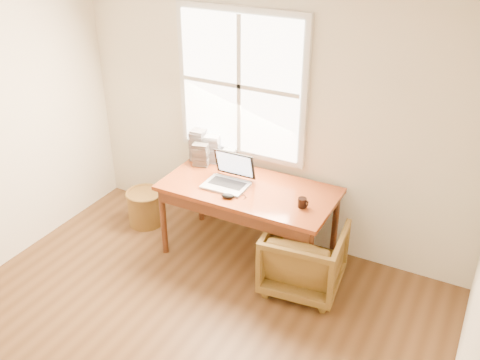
# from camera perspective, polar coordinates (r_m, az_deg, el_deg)

# --- Properties ---
(room_shell) EXTENTS (4.04, 4.54, 2.64)m
(room_shell) POSITION_cam_1_polar(r_m,az_deg,el_deg) (3.42, -11.82, -4.29)
(room_shell) COLOR brown
(room_shell) RESTS_ON ground
(desk) EXTENTS (1.60, 0.80, 0.04)m
(desk) POSITION_cam_1_polar(r_m,az_deg,el_deg) (4.89, 0.95, -1.00)
(desk) COLOR brown
(desk) RESTS_ON room_shell
(armchair) EXTENTS (0.73, 0.75, 0.62)m
(armchair) POSITION_cam_1_polar(r_m,az_deg,el_deg) (4.75, 6.83, -8.21)
(armchair) COLOR brown
(armchair) RESTS_ON room_shell
(wicker_stool) EXTENTS (0.43, 0.43, 0.36)m
(wicker_stool) POSITION_cam_1_polar(r_m,az_deg,el_deg) (5.74, -10.06, -2.96)
(wicker_stool) COLOR brown
(wicker_stool) RESTS_ON room_shell
(laptop) EXTENTS (0.36, 0.38, 0.27)m
(laptop) POSITION_cam_1_polar(r_m,az_deg,el_deg) (4.83, -1.56, 0.67)
(laptop) COLOR #A6A8AD
(laptop) RESTS_ON desk
(mouse) EXTENTS (0.13, 0.10, 0.04)m
(mouse) POSITION_cam_1_polar(r_m,az_deg,el_deg) (4.70, -1.30, -1.71)
(mouse) COLOR black
(mouse) RESTS_ON desk
(coffee_mug) EXTENTS (0.08, 0.08, 0.09)m
(coffee_mug) POSITION_cam_1_polar(r_m,az_deg,el_deg) (4.59, 6.65, -2.42)
(coffee_mug) COLOR black
(coffee_mug) RESTS_ON desk
(cd_stack_a) EXTENTS (0.17, 0.16, 0.28)m
(cd_stack_a) POSITION_cam_1_polar(r_m,az_deg,el_deg) (5.29, -2.93, 3.36)
(cd_stack_a) COLOR silver
(cd_stack_a) RESTS_ON desk
(cd_stack_b) EXTENTS (0.17, 0.16, 0.23)m
(cd_stack_b) POSITION_cam_1_polar(r_m,az_deg,el_deg) (5.24, -4.17, 2.76)
(cd_stack_b) COLOR #25252A
(cd_stack_b) RESTS_ON desk
(cd_stack_c) EXTENTS (0.15, 0.14, 0.32)m
(cd_stack_c) POSITION_cam_1_polar(r_m,az_deg,el_deg) (5.33, -4.50, 3.72)
(cd_stack_c) COLOR #9898A4
(cd_stack_c) RESTS_ON desk
(cd_stack_d) EXTENTS (0.13, 0.11, 0.16)m
(cd_stack_d) POSITION_cam_1_polar(r_m,az_deg,el_deg) (5.28, -1.09, 2.61)
(cd_stack_d) COLOR silver
(cd_stack_d) RESTS_ON desk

